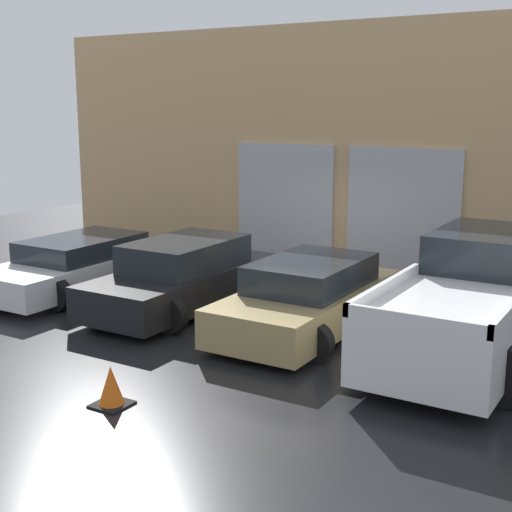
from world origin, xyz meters
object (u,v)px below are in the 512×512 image
Objects in this scene: traffic_cone at (111,388)px; sedan_side at (309,298)px; pickup_truck at (472,301)px; sedan_white at (80,265)px; van_right at (183,277)px.

sedan_side is at bearing 79.67° from traffic_cone.
sedan_white is (-8.22, -0.24, -0.32)m from pickup_truck.
sedan_white reaches higher than traffic_cone.
sedan_side is (-2.74, -0.24, -0.27)m from pickup_truck.
sedan_side is at bearing -174.96° from pickup_truck.
van_right reaches higher than sedan_white.
traffic_cone is at bearing -100.33° from sedan_side.
pickup_truck is at bearing 1.68° from sedan_white.
pickup_truck is 1.18× the size of sedan_side.
sedan_side is 7.79× the size of traffic_cone.
sedan_side is 2.74m from van_right.
pickup_truck is 2.76m from sedan_side.
sedan_side reaches higher than sedan_white.
sedan_white is at bearing -178.32° from pickup_truck.
sedan_white is 1.03× the size of van_right.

